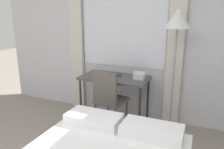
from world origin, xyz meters
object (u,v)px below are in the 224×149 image
object	(u,v)px
telephone	(140,76)
book	(111,75)
standing_lamp	(177,31)
desk_chair	(109,97)
desk	(115,81)

from	to	relation	value
telephone	book	size ratio (longest dim) A/B	0.59
standing_lamp	desk_chair	bearing A→B (deg)	-165.45
desk	telephone	xyz separation A→B (m)	(0.39, 0.04, 0.12)
desk	desk_chair	world-z (taller)	desk_chair
desk	book	bearing A→B (deg)	157.69
desk_chair	desk	bearing A→B (deg)	105.35
standing_lamp	book	size ratio (longest dim) A/B	5.69
desk_chair	book	xyz separation A→B (m)	(-0.12, 0.34, 0.23)
standing_lamp	telephone	xyz separation A→B (m)	(-0.50, 0.12, -0.67)
book	telephone	bearing A→B (deg)	0.56
standing_lamp	telephone	bearing A→B (deg)	166.56
desk_chair	standing_lamp	bearing A→B (deg)	23.25
desk	desk_chair	distance (m)	0.34
desk	standing_lamp	size ratio (longest dim) A/B	0.59
desk	standing_lamp	world-z (taller)	standing_lamp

